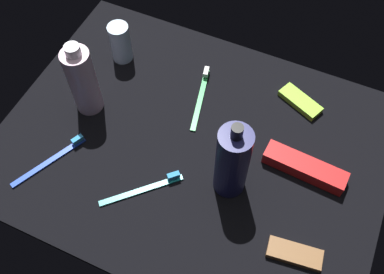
{
  "coord_description": "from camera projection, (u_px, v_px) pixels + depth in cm",
  "views": [
    {
      "loc": [
        20.55,
        -45.57,
        83.53
      ],
      "look_at": [
        0.0,
        0.0,
        3.0
      ],
      "focal_mm": 41.22,
      "sensor_mm": 36.0,
      "label": 1
    }
  ],
  "objects": [
    {
      "name": "lotion_bottle",
      "position": [
        232.0,
        162.0,
        0.84
      ],
      "size": [
        6.59,
        6.59,
        21.57
      ],
      "color": "navy",
      "rests_on": "ground_plane"
    },
    {
      "name": "toothbrush_teal",
      "position": [
        147.0,
        188.0,
        0.91
      ],
      "size": [
        13.72,
        13.44,
        2.1
      ],
      "color": "teal",
      "rests_on": "ground_plane"
    },
    {
      "name": "toothpaste_box_red",
      "position": [
        305.0,
        167.0,
        0.92
      ],
      "size": [
        17.85,
        5.53,
        3.2
      ],
      "primitive_type": "cube",
      "rotation": [
        0.0,
        0.0,
        -0.06
      ],
      "color": "red",
      "rests_on": "ground_plane"
    },
    {
      "name": "toothbrush_blue",
      "position": [
        53.0,
        158.0,
        0.95
      ],
      "size": [
        8.8,
        16.78,
        2.1
      ],
      "color": "blue",
      "rests_on": "ground_plane"
    },
    {
      "name": "toothbrush_green",
      "position": [
        201.0,
        95.0,
        1.04
      ],
      "size": [
        5.14,
        17.82,
        2.1
      ],
      "color": "green",
      "rests_on": "ground_plane"
    },
    {
      "name": "bodywash_bottle",
      "position": [
        84.0,
        79.0,
        0.96
      ],
      "size": [
        6.17,
        6.17,
        19.5
      ],
      "color": "silver",
      "rests_on": "ground_plane"
    },
    {
      "name": "deodorant_stick",
      "position": [
        120.0,
        43.0,
        1.06
      ],
      "size": [
        5.04,
        5.04,
        10.26
      ],
      "primitive_type": "cylinder",
      "color": "silver",
      "rests_on": "ground_plane"
    },
    {
      "name": "snack_bar_brown",
      "position": [
        294.0,
        254.0,
        0.84
      ],
      "size": [
        10.82,
        5.27,
        1.5
      ],
      "primitive_type": "cube",
      "rotation": [
        0.0,
        0.0,
        0.13
      ],
      "color": "brown",
      "rests_on": "ground_plane"
    },
    {
      "name": "snack_bar_lime",
      "position": [
        300.0,
        101.0,
        1.03
      ],
      "size": [
        11.13,
        7.85,
        1.5
      ],
      "primitive_type": "cube",
      "rotation": [
        0.0,
        0.0,
        -0.41
      ],
      "color": "#8CD133",
      "rests_on": "ground_plane"
    },
    {
      "name": "ground_plane",
      "position": [
        192.0,
        146.0,
        0.98
      ],
      "size": [
        84.0,
        64.0,
        1.2
      ],
      "primitive_type": "cube",
      "color": "black"
    }
  ]
}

